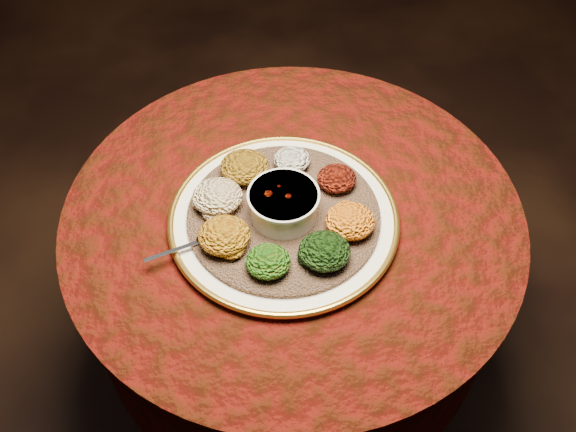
{
  "coord_description": "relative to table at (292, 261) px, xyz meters",
  "views": [
    {
      "loc": [
        -0.02,
        -0.86,
        1.75
      ],
      "look_at": [
        -0.01,
        -0.04,
        0.76
      ],
      "focal_mm": 40.0,
      "sensor_mm": 36.0,
      "label": 1
    }
  ],
  "objects": [
    {
      "name": "portion_ayib",
      "position": [
        -0.0,
        0.1,
        0.23
      ],
      "size": [
        0.08,
        0.07,
        0.04
      ],
      "primitive_type": "ellipsoid",
      "color": "white",
      "rests_on": "injera"
    },
    {
      "name": "portion_kitfo",
      "position": [
        0.09,
        0.05,
        0.23
      ],
      "size": [
        0.08,
        0.08,
        0.04
      ],
      "primitive_type": "ellipsoid",
      "color": "black",
      "rests_on": "injera"
    },
    {
      "name": "portion_shiro",
      "position": [
        -0.1,
        0.08,
        0.23
      ],
      "size": [
        0.1,
        0.1,
        0.05
      ],
      "primitive_type": "ellipsoid",
      "color": "#886010",
      "rests_on": "injera"
    },
    {
      "name": "portion_gomen",
      "position": [
        0.06,
        -0.14,
        0.23
      ],
      "size": [
        0.1,
        0.09,
        0.05
      ],
      "primitive_type": "ellipsoid",
      "color": "black",
      "rests_on": "injera"
    },
    {
      "name": "spoon",
      "position": [
        -0.18,
        -0.1,
        0.21
      ],
      "size": [
        0.13,
        0.07,
        0.01
      ],
      "rotation": [
        0.0,
        0.0,
        -2.73
      ],
      "color": "silver",
      "rests_on": "injera"
    },
    {
      "name": "platter",
      "position": [
        -0.02,
        -0.03,
        0.19
      ],
      "size": [
        0.47,
        0.47,
        0.02
      ],
      "rotation": [
        0.0,
        0.0,
        0.03
      ],
      "color": "white",
      "rests_on": "table"
    },
    {
      "name": "portion_timatim",
      "position": [
        -0.15,
        -0.0,
        0.23
      ],
      "size": [
        0.1,
        0.1,
        0.05
      ],
      "primitive_type": "ellipsoid",
      "color": "maroon",
      "rests_on": "injera"
    },
    {
      "name": "portion_kik",
      "position": [
        -0.13,
        -0.1,
        0.23
      ],
      "size": [
        0.1,
        0.1,
        0.05
      ],
      "primitive_type": "ellipsoid",
      "color": "#B3810F",
      "rests_on": "injera"
    },
    {
      "name": "portion_mixveg",
      "position": [
        -0.05,
        -0.16,
        0.23
      ],
      "size": [
        0.09,
        0.08,
        0.04
      ],
      "primitive_type": "ellipsoid",
      "color": "#A6380A",
      "rests_on": "injera"
    },
    {
      "name": "table",
      "position": [
        0.0,
        0.0,
        0.0
      ],
      "size": [
        0.96,
        0.96,
        0.73
      ],
      "color": "black",
      "rests_on": "ground"
    },
    {
      "name": "injera",
      "position": [
        -0.02,
        -0.03,
        0.2
      ],
      "size": [
        0.41,
        0.41,
        0.01
      ],
      "primitive_type": "cylinder",
      "rotation": [
        0.0,
        0.0,
        0.05
      ],
      "color": "brown",
      "rests_on": "platter"
    },
    {
      "name": "portion_tikil",
      "position": [
        0.11,
        -0.07,
        0.23
      ],
      "size": [
        0.1,
        0.09,
        0.05
      ],
      "primitive_type": "ellipsoid",
      "color": "#BC770F",
      "rests_on": "injera"
    },
    {
      "name": "stew_bowl",
      "position": [
        -0.02,
        -0.03,
        0.24
      ],
      "size": [
        0.14,
        0.14,
        0.06
      ],
      "color": "silver",
      "rests_on": "injera"
    }
  ]
}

